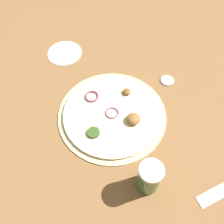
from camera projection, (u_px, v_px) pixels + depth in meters
name	position (u px, v px, depth m)	size (l,w,h in m)	color
ground_plane	(112.00, 115.00, 0.72)	(3.00, 3.00, 0.00)	olive
pizza	(112.00, 114.00, 0.72)	(0.30, 0.30, 0.03)	beige
spice_jar	(149.00, 177.00, 0.58)	(0.06, 0.06, 0.09)	#4C7F42
loose_cap	(167.00, 80.00, 0.78)	(0.04, 0.04, 0.01)	beige
flour_patch	(65.00, 53.00, 0.85)	(0.11, 0.11, 0.00)	white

